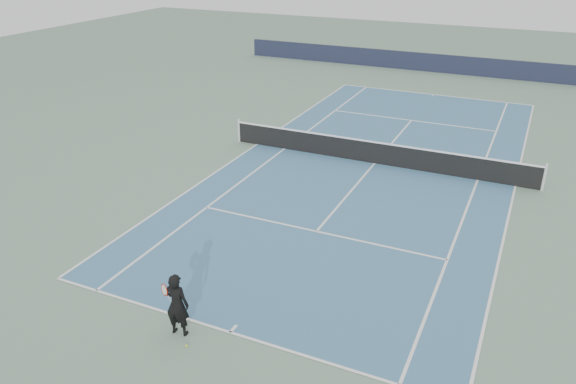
% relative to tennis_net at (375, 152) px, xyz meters
% --- Properties ---
extents(ground, '(80.00, 80.00, 0.00)m').
position_rel_tennis_net_xyz_m(ground, '(0.00, 0.00, -0.50)').
color(ground, slate).
extents(court_surface, '(10.97, 23.77, 0.01)m').
position_rel_tennis_net_xyz_m(court_surface, '(0.00, 0.00, -0.50)').
color(court_surface, '#3B6A8D').
rests_on(court_surface, ground).
extents(tennis_net, '(12.90, 0.10, 1.07)m').
position_rel_tennis_net_xyz_m(tennis_net, '(0.00, 0.00, 0.00)').
color(tennis_net, silver).
rests_on(tennis_net, ground).
extents(windscreen_far, '(30.00, 0.25, 1.20)m').
position_rel_tennis_net_xyz_m(windscreen_far, '(0.00, 17.88, 0.10)').
color(windscreen_far, black).
rests_on(windscreen_far, ground).
extents(tennis_player, '(0.79, 0.52, 1.64)m').
position_rel_tennis_net_xyz_m(tennis_player, '(-1.10, -12.39, 0.32)').
color(tennis_player, black).
rests_on(tennis_player, ground).
extents(tennis_ball, '(0.06, 0.06, 0.06)m').
position_rel_tennis_net_xyz_m(tennis_ball, '(-0.67, -12.74, -0.47)').
color(tennis_ball, '#C6EA2F').
rests_on(tennis_ball, ground).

